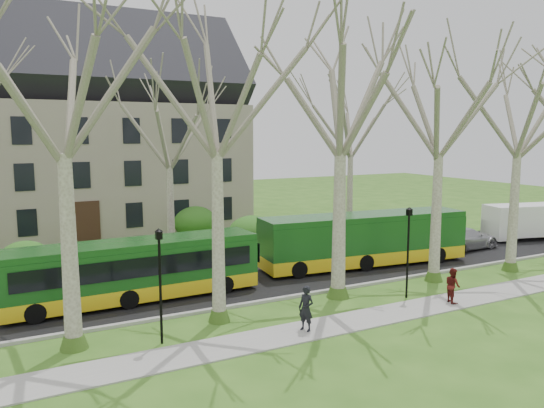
{
  "coord_description": "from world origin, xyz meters",
  "views": [
    {
      "loc": [
        -11.19,
        -19.82,
        7.9
      ],
      "look_at": [
        0.79,
        3.0,
        4.4
      ],
      "focal_mm": 35.0,
      "sensor_mm": 36.0,
      "label": 1
    }
  ],
  "objects_px": {
    "bus_follow": "(365,239)",
    "pedestrian_b": "(453,285)",
    "van_a": "(525,222)",
    "sedan": "(464,238)",
    "bus_lead": "(135,270)",
    "pedestrian_a": "(306,308)"
  },
  "relations": [
    {
      "from": "bus_follow",
      "to": "van_a",
      "type": "xyz_separation_m",
      "value": [
        15.2,
        0.68,
        -0.3
      ]
    },
    {
      "from": "bus_lead",
      "to": "pedestrian_b",
      "type": "bearing_deg",
      "value": -30.22
    },
    {
      "from": "bus_follow",
      "to": "pedestrian_b",
      "type": "distance_m",
      "value": 7.57
    },
    {
      "from": "sedan",
      "to": "van_a",
      "type": "bearing_deg",
      "value": -91.24
    },
    {
      "from": "pedestrian_b",
      "to": "bus_follow",
      "type": "bearing_deg",
      "value": 11.61
    },
    {
      "from": "sedan",
      "to": "pedestrian_a",
      "type": "height_order",
      "value": "pedestrian_a"
    },
    {
      "from": "bus_follow",
      "to": "sedan",
      "type": "distance_m",
      "value": 8.64
    },
    {
      "from": "sedan",
      "to": "pedestrian_b",
      "type": "distance_m",
      "value": 12.12
    },
    {
      "from": "pedestrian_a",
      "to": "pedestrian_b",
      "type": "xyz_separation_m",
      "value": [
        7.86,
        -0.13,
        -0.1
      ]
    },
    {
      "from": "bus_follow",
      "to": "pedestrian_b",
      "type": "height_order",
      "value": "bus_follow"
    },
    {
      "from": "sedan",
      "to": "bus_follow",
      "type": "bearing_deg",
      "value": 87.62
    },
    {
      "from": "bus_lead",
      "to": "sedan",
      "type": "xyz_separation_m",
      "value": [
        22.21,
        0.65,
        -0.7
      ]
    },
    {
      "from": "bus_lead",
      "to": "pedestrian_a",
      "type": "xyz_separation_m",
      "value": [
        5.08,
        -7.04,
        -0.55
      ]
    },
    {
      "from": "sedan",
      "to": "pedestrian_b",
      "type": "bearing_deg",
      "value": 125.68
    },
    {
      "from": "pedestrian_b",
      "to": "van_a",
      "type": "bearing_deg",
      "value": -45.99
    },
    {
      "from": "bus_lead",
      "to": "bus_follow",
      "type": "xyz_separation_m",
      "value": [
        13.62,
        0.34,
        0.13
      ]
    },
    {
      "from": "bus_lead",
      "to": "pedestrian_b",
      "type": "distance_m",
      "value": 14.81
    },
    {
      "from": "pedestrian_a",
      "to": "bus_follow",
      "type": "bearing_deg",
      "value": 106.06
    },
    {
      "from": "bus_lead",
      "to": "van_a",
      "type": "relative_size",
      "value": 1.98
    },
    {
      "from": "van_a",
      "to": "pedestrian_a",
      "type": "xyz_separation_m",
      "value": [
        -23.73,
        -8.05,
        -0.38
      ]
    },
    {
      "from": "pedestrian_b",
      "to": "sedan",
      "type": "bearing_deg",
      "value": -33.14
    },
    {
      "from": "van_a",
      "to": "bus_lead",
      "type": "bearing_deg",
      "value": -163.9
    }
  ]
}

